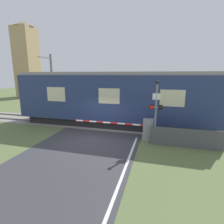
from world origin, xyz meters
The scene contains 8 objects.
ground_plane centered at (0.00, 0.00, 0.00)m, with size 80.00×80.00×0.00m, color #5B6B3D.
track_bed centered at (0.00, 3.38, 0.02)m, with size 36.00×3.20×0.13m.
train centered at (0.49, 3.38, 2.16)m, with size 15.35×2.74×4.22m.
crossing_barrier centered at (3.01, 0.85, 0.72)m, with size 5.25×0.44×1.36m.
signal_post centered at (3.76, 0.51, 2.10)m, with size 0.81×0.26×3.70m.
catenary_pole centered at (-6.32, 5.42, 3.11)m, with size 0.20×1.90×5.92m.
distant_building centered at (-19.00, 17.13, 6.42)m, with size 3.54×3.54×12.69m.
roadside_fence centered at (5.46, 0.24, 0.55)m, with size 3.89×0.06×1.10m.
Camera 1 is at (3.93, -9.70, 4.05)m, focal length 28.00 mm.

